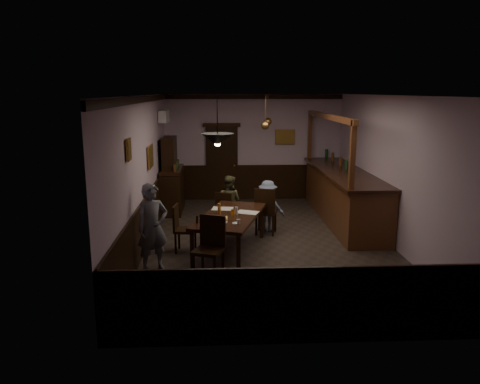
{
  "coord_description": "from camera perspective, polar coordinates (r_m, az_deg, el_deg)",
  "views": [
    {
      "loc": [
        -1.0,
        -9.26,
        3.09
      ],
      "look_at": [
        -0.58,
        -0.34,
        1.15
      ],
      "focal_mm": 35.0,
      "sensor_mm": 36.0,
      "label": 1
    }
  ],
  "objects": [
    {
      "name": "chair_near",
      "position": [
        7.86,
        -3.66,
        -6.39
      ],
      "size": [
        0.59,
        0.59,
        1.05
      ],
      "rotation": [
        0.0,
        0.0,
        -0.38
      ],
      "color": "black",
      "rests_on": "ground"
    },
    {
      "name": "picture_left_large",
      "position": [
        10.26,
        -10.86,
        4.26
      ],
      "size": [
        0.04,
        0.62,
        0.48
      ],
      "color": "olive",
      "rests_on": "ground"
    },
    {
      "name": "beer_glass",
      "position": [
        9.09,
        -2.54,
        -2.0
      ],
      "size": [
        0.06,
        0.06,
        0.2
      ],
      "primitive_type": "cylinder",
      "color": "#BF721E",
      "rests_on": "dining_table"
    },
    {
      "name": "person_seated_left",
      "position": [
        10.62,
        -1.37,
        -1.22
      ],
      "size": [
        0.74,
        0.69,
        1.23
      ],
      "primitive_type": "imported",
      "rotation": [
        0.0,
        0.0,
        2.67
      ],
      "color": "brown",
      "rests_on": "ground"
    },
    {
      "name": "water_glass",
      "position": [
        9.01,
        -0.45,
        -2.3
      ],
      "size": [
        0.06,
        0.06,
        0.15
      ],
      "primitive_type": "cylinder",
      "color": "silver",
      "rests_on": "dining_table"
    },
    {
      "name": "door_back",
      "position": [
        13.36,
        -2.22,
        3.47
      ],
      "size": [
        0.9,
        0.06,
        2.1
      ],
      "primitive_type": "cube",
      "color": "black",
      "rests_on": "ground"
    },
    {
      "name": "pastry_plate",
      "position": [
        8.51,
        -2.26,
        -3.65
      ],
      "size": [
        0.22,
        0.22,
        0.01
      ],
      "primitive_type": "cylinder",
      "color": "white",
      "rests_on": "dining_table"
    },
    {
      "name": "coffee_cup",
      "position": [
        8.38,
        -0.19,
        -3.59
      ],
      "size": [
        0.1,
        0.1,
        0.07
      ],
      "primitive_type": "imported",
      "rotation": [
        0.0,
        0.0,
        -0.29
      ],
      "color": "white",
      "rests_on": "saucer"
    },
    {
      "name": "newspaper_right",
      "position": [
        9.17,
        0.91,
        -2.5
      ],
      "size": [
        0.5,
        0.44,
        0.01
      ],
      "primitive_type": "cube",
      "rotation": [
        0.0,
        0.0,
        -0.39
      ],
      "color": "silver",
      "rests_on": "dining_table"
    },
    {
      "name": "pastry_ring_a",
      "position": [
        8.51,
        -2.73,
        -3.46
      ],
      "size": [
        0.13,
        0.13,
        0.04
      ],
      "primitive_type": "torus",
      "color": "#C68C47",
      "rests_on": "pastry_plate"
    },
    {
      "name": "chair_far_left",
      "position": [
        10.4,
        -1.82,
        -2.19
      ],
      "size": [
        0.52,
        0.52,
        0.91
      ],
      "rotation": [
        0.0,
        0.0,
        2.71
      ],
      "color": "black",
      "rests_on": "ground"
    },
    {
      "name": "chair_side",
      "position": [
        9.17,
        -7.16,
        -4.16
      ],
      "size": [
        0.45,
        0.45,
        0.93
      ],
      "rotation": [
        0.0,
        0.0,
        1.45
      ],
      "color": "black",
      "rests_on": "ground"
    },
    {
      "name": "sideboard",
      "position": [
        12.24,
        -8.31,
        1.23
      ],
      "size": [
        0.52,
        1.46,
        1.93
      ],
      "color": "black",
      "rests_on": "ground"
    },
    {
      "name": "picture_back",
      "position": [
        13.41,
        5.52,
        6.69
      ],
      "size": [
        0.55,
        0.04,
        0.42
      ],
      "color": "olive",
      "rests_on": "ground"
    },
    {
      "name": "pendant_iron",
      "position": [
        7.99,
        -2.76,
        6.36
      ],
      "size": [
        0.56,
        0.56,
        0.84
      ],
      "color": "black",
      "rests_on": "ground"
    },
    {
      "name": "pastry_ring_b",
      "position": [
        8.56,
        -1.91,
        -3.36
      ],
      "size": [
        0.13,
        0.13,
        0.04
      ],
      "primitive_type": "torus",
      "color": "#C68C47",
      "rests_on": "pastry_plate"
    },
    {
      "name": "person_standing",
      "position": [
        8.23,
        -10.6,
        -4.28
      ],
      "size": [
        0.67,
        0.6,
        1.55
      ],
      "primitive_type": "imported",
      "rotation": [
        0.0,
        0.0,
        0.52
      ],
      "color": "slate",
      "rests_on": "ground"
    },
    {
      "name": "pendant_brass_far",
      "position": [
        12.35,
        3.41,
        8.56
      ],
      "size": [
        0.2,
        0.2,
        0.81
      ],
      "color": "#BF8C3F",
      "rests_on": "ground"
    },
    {
      "name": "napkin",
      "position": [
        8.84,
        -2.03,
        -3.08
      ],
      "size": [
        0.19,
        0.19,
        0.0
      ],
      "primitive_type": "cube",
      "rotation": [
        0.0,
        0.0,
        -0.29
      ],
      "color": "#EFC758",
      "rests_on": "dining_table"
    },
    {
      "name": "newspaper_left",
      "position": [
        9.46,
        -2.14,
        -2.04
      ],
      "size": [
        0.46,
        0.36,
        0.01
      ],
      "primitive_type": "cube",
      "rotation": [
        0.0,
        0.0,
        -0.15
      ],
      "color": "silver",
      "rests_on": "dining_table"
    },
    {
      "name": "person_seated_right",
      "position": [
        10.43,
        3.4,
        -1.7
      ],
      "size": [
        0.85,
        0.67,
        1.15
      ],
      "primitive_type": "imported",
      "rotation": [
        0.0,
        0.0,
        2.76
      ],
      "color": "slate",
      "rests_on": "ground"
    },
    {
      "name": "soda_can",
      "position": [
        8.94,
        -0.89,
        -2.51
      ],
      "size": [
        0.07,
        0.07,
        0.12
      ],
      "primitive_type": "cylinder",
      "color": "orange",
      "rests_on": "dining_table"
    },
    {
      "name": "saucer",
      "position": [
        8.42,
        -0.48,
        -3.82
      ],
      "size": [
        0.15,
        0.15,
        0.01
      ],
      "primitive_type": "cylinder",
      "color": "white",
      "rests_on": "dining_table"
    },
    {
      "name": "ac_unit",
      "position": [
        12.25,
        -9.26,
        9.11
      ],
      "size": [
        0.2,
        0.85,
        0.3
      ],
      "color": "white",
      "rests_on": "ground"
    },
    {
      "name": "dining_table",
      "position": [
        9.04,
        -1.21,
        -3.16
      ],
      "size": [
        1.59,
        2.39,
        0.75
      ],
      "rotation": [
        0.0,
        0.0,
        -0.29
      ],
      "color": "black",
      "rests_on": "ground"
    },
    {
      "name": "picture_left_small",
      "position": [
        7.85,
        -13.42,
        5.06
      ],
      "size": [
        0.04,
        0.28,
        0.36
      ],
      "color": "olive",
      "rests_on": "ground"
    },
    {
      "name": "room",
      "position": [
        9.44,
        3.45,
        2.55
      ],
      "size": [
        5.01,
        8.01,
        3.01
      ],
      "color": "#2D2621",
      "rests_on": "ground"
    },
    {
      "name": "pendant_brass_mid",
      "position": [
        10.99,
        3.11,
        8.11
      ],
      "size": [
        0.2,
        0.2,
        0.81
      ],
      "color": "#BF8C3F",
      "rests_on": "ground"
    },
    {
      "name": "pepper_mill",
      "position": [
        8.45,
        -5.25,
        -3.37
      ],
      "size": [
        0.04,
        0.04,
        0.14
      ],
      "primitive_type": "cylinder",
      "color": "black",
      "rests_on": "dining_table"
    },
    {
      "name": "bar_counter",
      "position": [
        11.52,
        12.44,
        -0.29
      ],
      "size": [
        1.06,
        4.56,
        2.55
      ],
      "color": "#4F2515",
      "rests_on": "ground"
    },
    {
      "name": "chair_far_right",
      "position": [
        10.16,
        3.12,
        -2.1
      ],
      "size": [
        0.55,
        0.55,
        1.04
      ],
      "rotation": [
        0.0,
        0.0,
        2.89
      ],
      "color": "black",
      "rests_on": "ground"
    }
  ]
}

